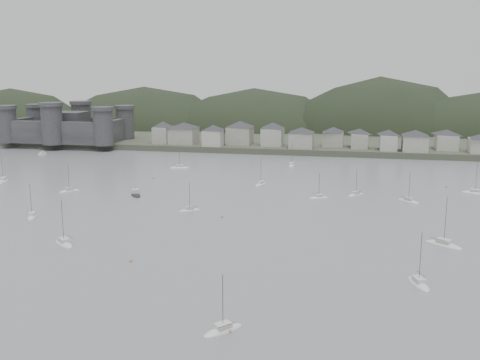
# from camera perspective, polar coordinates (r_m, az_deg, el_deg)

# --- Properties ---
(ground) EXTENTS (900.00, 900.00, 0.00)m
(ground) POSITION_cam_1_polar(r_m,az_deg,el_deg) (116.37, -7.80, -10.01)
(ground) COLOR slate
(ground) RESTS_ON ground
(far_shore_land) EXTENTS (900.00, 250.00, 3.00)m
(far_shore_land) POSITION_cam_1_polar(r_m,az_deg,el_deg) (400.65, 6.57, 5.40)
(far_shore_land) COLOR #383D2D
(far_shore_land) RESTS_ON ground
(forested_ridge) EXTENTS (851.55, 103.94, 102.57)m
(forested_ridge) POSITION_cam_1_polar(r_m,az_deg,el_deg) (376.46, 6.88, 3.05)
(forested_ridge) COLOR black
(forested_ridge) RESTS_ON ground
(castle) EXTENTS (66.00, 43.00, 20.00)m
(castle) POSITION_cam_1_polar(r_m,az_deg,el_deg) (324.17, -17.24, 5.27)
(castle) COLOR #2F2F31
(castle) RESTS_ON far_shore_land
(waterfront_town) EXTENTS (451.48, 28.46, 12.92)m
(waterfront_town) POSITION_cam_1_polar(r_m,az_deg,el_deg) (287.42, 14.54, 4.25)
(waterfront_town) COLOR gray
(waterfront_town) RESTS_ON far_shore_land
(sailboat_lead) EXTENTS (6.96, 5.34, 9.33)m
(sailboat_lead) POSITION_cam_1_polar(r_m,az_deg,el_deg) (169.05, -5.17, -3.11)
(sailboat_lead) COLOR silver
(sailboat_lead) RESTS_ON ground
(moored_fleet) EXTENTS (242.35, 177.12, 13.13)m
(moored_fleet) POSITION_cam_1_polar(r_m,az_deg,el_deg) (181.88, -6.28, -2.10)
(moored_fleet) COLOR silver
(moored_fleet) RESTS_ON ground
(motor_launch_far) EXTENTS (6.56, 7.96, 3.84)m
(motor_launch_far) POSITION_cam_1_polar(r_m,az_deg,el_deg) (191.83, -10.62, -1.49)
(motor_launch_far) COLOR black
(motor_launch_far) RESTS_ON ground
(mooring_buoys) EXTENTS (171.87, 127.66, 0.70)m
(mooring_buoys) POSITION_cam_1_polar(r_m,az_deg,el_deg) (155.23, 1.57, -4.38)
(mooring_buoys) COLOR #C26B40
(mooring_buoys) RESTS_ON ground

